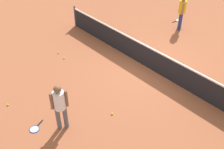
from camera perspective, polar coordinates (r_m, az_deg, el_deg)
The scene contains 11 objects.
ground_plane at distance 11.17m, azimuth 7.89°, elevation 1.24°, with size 40.00×40.00×0.00m, color #9E5638.
court_net at distance 10.88m, azimuth 8.11°, elevation 3.36°, with size 10.09×0.09×1.07m.
player_near_side at distance 8.18m, azimuth -10.86°, elevation -6.08°, with size 0.45×0.51×1.70m.
player_far_side at distance 13.88m, azimuth 14.40°, elevation 12.90°, with size 0.48×0.48×1.70m.
tennis_racket_near_player at distance 9.04m, azimuth -15.77°, elevation -10.80°, with size 0.41×0.60×0.03m.
tennis_racket_far_player at distance 15.10m, azimuth 13.62°, elevation 10.90°, with size 0.36×0.60×0.03m.
tennis_ball_near_player at distance 12.19m, azimuth -11.13°, elevation 4.46°, with size 0.07×0.07×0.07m, color #C6E033.
tennis_ball_by_net at distance 9.55m, azimuth -12.43°, elevation -6.66°, with size 0.07×0.07×0.07m, color #C6E033.
tennis_ball_midcourt at distance 10.07m, azimuth -20.92°, elevation -5.91°, with size 0.07×0.07×0.07m, color #C6E033.
tennis_ball_baseline at distance 11.80m, azimuth -9.98°, elevation 3.41°, with size 0.07×0.07×0.07m, color #C6E033.
tennis_ball_stray_right at distance 9.12m, azimuth 0.04°, elevation -8.19°, with size 0.07×0.07×0.07m, color #C6E033.
Camera 1 is at (5.52, -7.14, 6.59)m, focal length 43.82 mm.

